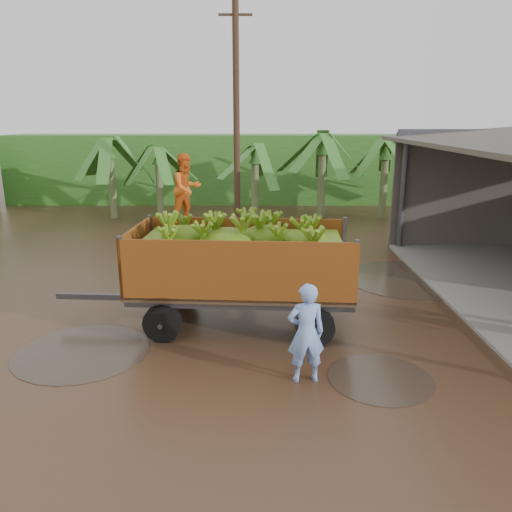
{
  "coord_description": "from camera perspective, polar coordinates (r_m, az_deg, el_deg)",
  "views": [
    {
      "loc": [
        0.28,
        -11.47,
        4.49
      ],
      "look_at": [
        0.25,
        -0.56,
        1.45
      ],
      "focal_mm": 35.0,
      "sensor_mm": 36.0,
      "label": 1
    }
  ],
  "objects": [
    {
      "name": "ground",
      "position": [
        12.32,
        -1.15,
        -5.79
      ],
      "size": [
        100.0,
        100.0,
        0.0
      ],
      "primitive_type": "plane",
      "color": "black",
      "rests_on": "ground"
    },
    {
      "name": "utility_pole",
      "position": [
        19.14,
        -2.25,
        15.18
      ],
      "size": [
        1.2,
        0.24,
        8.61
      ],
      "color": "#47301E",
      "rests_on": "ground"
    },
    {
      "name": "hedge_north",
      "position": [
        27.7,
        -4.64,
        9.95
      ],
      "size": [
        22.0,
        3.0,
        3.6
      ],
      "primitive_type": "cube",
      "color": "#2D661E",
      "rests_on": "ground"
    },
    {
      "name": "banana_trailer",
      "position": [
        10.87,
        -1.73,
        -0.75
      ],
      "size": [
        6.65,
        2.58,
        3.73
      ],
      "rotation": [
        0.0,
        0.0,
        -0.06
      ],
      "color": "#A25517",
      "rests_on": "ground"
    },
    {
      "name": "man_blue",
      "position": [
        8.74,
        5.73,
        -8.74
      ],
      "size": [
        0.71,
        0.51,
        1.8
      ],
      "primitive_type": "imported",
      "rotation": [
        0.0,
        0.0,
        3.27
      ],
      "color": "#7EA2E6",
      "rests_on": "ground"
    },
    {
      "name": "banana_plants",
      "position": [
        18.64,
        -12.01,
        6.99
      ],
      "size": [
        24.07,
        21.11,
        3.91
      ],
      "color": "#2D661E",
      "rests_on": "ground"
    }
  ]
}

